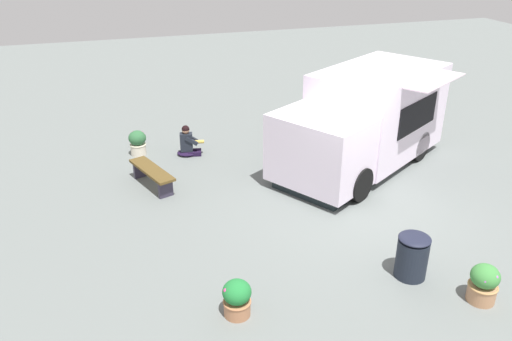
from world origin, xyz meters
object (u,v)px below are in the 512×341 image
Objects in this scene: planter_flowering_far at (484,283)px; planter_flowering_side at (237,298)px; plaza_bench at (152,173)px; food_truck at (364,123)px; person_customer at (188,144)px; trash_bin at (412,256)px; planter_flowering_near at (138,142)px.

planter_flowering_side is at bearing -102.52° from planter_flowering_far.
planter_flowering_far is at bearing 38.82° from plaza_bench.
plaza_bench is (-4.84, -0.71, 0.02)m from planter_flowering_side.
person_customer is (-1.91, -4.11, -0.81)m from food_truck.
trash_bin is (6.36, 2.72, 0.10)m from person_customer.
person_customer reaches higher than plaza_bench.
food_truck is 6.44× the size of person_customer.
planter_flowering_side is (4.52, -4.54, -0.80)m from food_truck.
food_truck is 5.32m from plaza_bench.
food_truck reaches higher than person_customer.
planter_flowering_side is at bearing -45.16° from food_truck.
planter_flowering_far is at bearing 25.37° from person_customer.
planter_flowering_near is at bearing -173.04° from planter_flowering_side.
food_truck reaches higher than planter_flowering_side.
planter_flowering_far is at bearing -6.98° from food_truck.
planter_flowering_near is 1.00× the size of planter_flowering_far.
plaza_bench is at bearing -171.70° from planter_flowering_side.
person_customer is 0.51× the size of plaza_bench.
person_customer is at bearing 144.30° from plaza_bench.
food_truck reaches higher than trash_bin.
trash_bin reaches higher than planter_flowering_side.
planter_flowering_far is (5.38, -0.66, -0.78)m from food_truck.
planter_flowering_near is 9.03m from planter_flowering_far.
plaza_bench is at bearing -141.14° from trash_bin.
food_truck is 7.91× the size of planter_flowering_far.
plaza_bench is at bearing 3.65° from planter_flowering_near.
planter_flowering_near is 7.85m from trash_bin.
trash_bin is at bearing -17.40° from food_truck.
plaza_bench is at bearing -141.18° from planter_flowering_far.
trash_bin is at bearing 91.12° from planter_flowering_side.
person_customer reaches higher than planter_flowering_near.
person_customer reaches higher than trash_bin.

